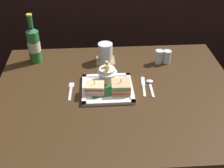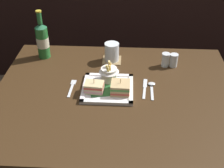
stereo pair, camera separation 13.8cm
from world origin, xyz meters
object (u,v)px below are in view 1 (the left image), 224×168
(fries_cup, at_px, (107,72))
(water_glass, at_px, (105,53))
(square_plate, at_px, (107,89))
(sandwich_half_left, at_px, (95,88))
(sandwich_half_right, at_px, (121,87))
(spoon, at_px, (150,84))
(beer_bottle, at_px, (34,44))
(knife, at_px, (144,85))
(pepper_shaker, at_px, (167,57))
(fork, at_px, (71,90))
(dining_table, at_px, (116,109))
(salt_shaker, at_px, (159,57))

(fries_cup, bearing_deg, water_glass, 89.56)
(square_plate, distance_m, sandwich_half_left, 0.07)
(sandwich_half_right, distance_m, spoon, 0.16)
(sandwich_half_right, xyz_separation_m, beer_bottle, (-0.43, 0.33, 0.07))
(knife, bearing_deg, pepper_shaker, 53.29)
(water_glass, relative_size, fork, 0.71)
(dining_table, height_order, pepper_shaker, pepper_shaker)
(square_plate, distance_m, fries_cup, 0.08)
(fries_cup, bearing_deg, sandwich_half_right, -58.79)
(fork, bearing_deg, water_glass, 56.46)
(sandwich_half_right, xyz_separation_m, salt_shaker, (0.23, 0.26, -0.00))
(fork, xyz_separation_m, pepper_shaker, (0.50, 0.22, 0.03))
(dining_table, xyz_separation_m, fork, (-0.21, 0.03, 0.10))
(sandwich_half_left, xyz_separation_m, water_glass, (0.06, 0.30, 0.01))
(fries_cup, distance_m, spoon, 0.21)
(fries_cup, xyz_separation_m, salt_shaker, (0.28, 0.17, -0.03))
(sandwich_half_left, relative_size, water_glass, 0.91)
(fork, relative_size, knife, 0.86)
(dining_table, relative_size, pepper_shaker, 16.22)
(sandwich_half_left, bearing_deg, pepper_shaker, 34.09)
(square_plate, bearing_deg, sandwich_half_right, -26.85)
(beer_bottle, bearing_deg, knife, -26.52)
(knife, height_order, salt_shaker, salt_shaker)
(sandwich_half_right, relative_size, pepper_shaker, 1.24)
(sandwich_half_right, relative_size, water_glass, 0.89)
(square_plate, xyz_separation_m, beer_bottle, (-0.37, 0.30, 0.10))
(spoon, xyz_separation_m, salt_shaker, (0.08, 0.20, 0.03))
(water_glass, height_order, salt_shaker, water_glass)
(square_plate, bearing_deg, water_glass, 89.19)
(fork, relative_size, spoon, 1.02)
(beer_bottle, distance_m, knife, 0.62)
(dining_table, xyz_separation_m, water_glass, (-0.04, 0.29, 0.15))
(fork, relative_size, pepper_shaker, 1.99)
(beer_bottle, distance_m, fork, 0.36)
(fries_cup, distance_m, beer_bottle, 0.44)
(sandwich_half_left, distance_m, spoon, 0.28)
(sandwich_half_left, height_order, pepper_shaker, sandwich_half_left)
(fries_cup, height_order, fork, fries_cup)
(pepper_shaker, bearing_deg, dining_table, -138.76)
(dining_table, xyz_separation_m, sandwich_half_right, (0.02, -0.01, 0.14))
(dining_table, distance_m, beer_bottle, 0.56)
(sandwich_half_left, height_order, beer_bottle, beer_bottle)
(sandwich_half_left, height_order, fork, sandwich_half_left)
(beer_bottle, bearing_deg, pepper_shaker, -5.15)
(salt_shaker, distance_m, pepper_shaker, 0.04)
(dining_table, height_order, sandwich_half_left, sandwich_half_left)
(square_plate, height_order, beer_bottle, beer_bottle)
(fork, height_order, knife, same)
(fork, bearing_deg, knife, 2.48)
(fries_cup, relative_size, pepper_shaker, 1.44)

